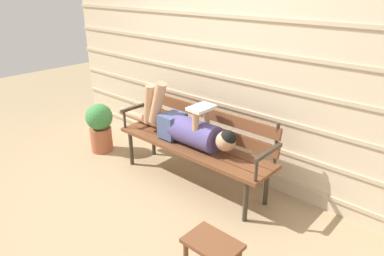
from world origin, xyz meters
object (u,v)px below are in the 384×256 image
(park_bench, at_px, (196,139))
(footstool, at_px, (212,249))
(potted_plant, at_px, (100,126))
(reclining_person, at_px, (185,127))

(park_bench, relative_size, footstool, 4.62)
(footstool, bearing_deg, potted_plant, 163.62)
(park_bench, relative_size, reclining_person, 1.03)
(reclining_person, bearing_deg, potted_plant, -171.58)
(reclining_person, xyz_separation_m, footstool, (1.06, -0.86, -0.35))
(footstool, xyz_separation_m, potted_plant, (-2.31, 0.68, 0.08))
(reclining_person, bearing_deg, park_bench, 35.08)
(reclining_person, distance_m, potted_plant, 1.29)
(potted_plant, bearing_deg, reclining_person, 8.42)
(footstool, relative_size, potted_plant, 0.63)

